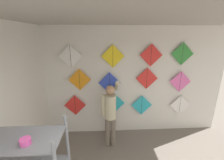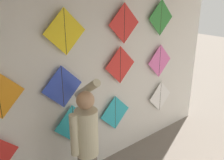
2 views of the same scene
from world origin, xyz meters
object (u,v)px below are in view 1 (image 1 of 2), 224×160
at_px(kite_1, 114,103).
at_px(kite_4, 79,80).
at_px(kite_10, 151,55).
at_px(kite_5, 109,83).
at_px(kite_7, 180,82).
at_px(kite_11, 182,54).
at_px(kite_0, 75,105).
at_px(kite_9, 113,56).
at_px(kite_3, 180,105).
at_px(kite_2, 142,105).
at_px(kite_6, 147,79).
at_px(shopkeeper, 110,111).
at_px(kite_8, 70,56).

relative_size(kite_1, kite_4, 1.00).
bearing_deg(kite_10, kite_1, 180.00).
distance_m(kite_1, kite_5, 0.57).
height_order(kite_7, kite_11, kite_11).
xyz_separation_m(kite_0, kite_5, (0.89, 0.00, 0.59)).
relative_size(kite_9, kite_11, 1.00).
bearing_deg(kite_0, kite_5, 0.00).
height_order(kite_0, kite_3, kite_0).
bearing_deg(kite_11, kite_0, 180.00).
distance_m(kite_9, kite_10, 0.92).
xyz_separation_m(kite_2, kite_10, (0.16, 0.00, 1.32)).
bearing_deg(kite_6, shopkeeper, -152.45).
relative_size(kite_1, kite_5, 1.00).
distance_m(kite_3, kite_9, 2.24).
distance_m(kite_4, kite_5, 0.74).
relative_size(shopkeeper, kite_11, 2.95).
height_order(kite_5, kite_11, kite_11).
distance_m(kite_8, kite_9, 0.99).
relative_size(kite_2, kite_6, 1.00).
height_order(kite_6, kite_11, kite_11).
relative_size(kite_2, kite_4, 1.00).
bearing_deg(kite_11, kite_5, 180.00).
bearing_deg(kite_1, kite_6, 0.00).
relative_size(kite_1, kite_3, 1.00).
bearing_deg(kite_10, kite_2, 180.00).
distance_m(kite_7, kite_9, 1.85).
xyz_separation_m(kite_0, kite_2, (1.74, 0.00, -0.04)).
bearing_deg(kite_5, kite_6, 0.00).
relative_size(kite_0, kite_7, 1.00).
distance_m(kite_0, kite_3, 2.79).
bearing_deg(kite_2, kite_6, 0.00).
relative_size(kite_8, kite_10, 1.00).
bearing_deg(shopkeeper, kite_8, 152.11).
xyz_separation_m(shopkeeper, kite_1, (0.12, 0.49, -0.05)).
height_order(kite_1, kite_4, kite_4).
bearing_deg(kite_7, shopkeeper, -164.84).
distance_m(kite_3, kite_4, 2.74).
distance_m(shopkeeper, kite_8, 1.57).
distance_m(kite_2, kite_11, 1.63).
height_order(kite_5, kite_6, kite_6).
bearing_deg(shopkeeper, kite_4, 146.79).
height_order(kite_3, kite_11, kite_11).
distance_m(kite_2, kite_6, 0.74).
height_order(kite_2, kite_3, kite_2).
relative_size(kite_7, kite_10, 1.00).
relative_size(kite_2, kite_7, 1.00).
relative_size(kite_2, kite_8, 1.00).
bearing_deg(kite_2, kite_4, 180.00).
distance_m(kite_1, kite_3, 1.78).
distance_m(kite_7, kite_10, 1.06).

